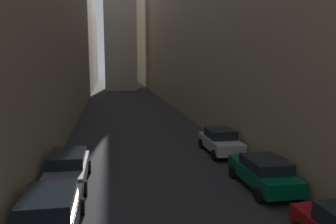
% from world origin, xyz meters
% --- Properties ---
extents(ground_plane, '(264.00, 264.00, 0.00)m').
position_xyz_m(ground_plane, '(0.00, 48.00, 0.00)').
color(ground_plane, '#232326').
extents(building_block_left, '(10.52, 108.00, 18.86)m').
position_xyz_m(building_block_left, '(-10.76, 50.00, 9.43)').
color(building_block_left, gray).
rests_on(building_block_left, ground).
extents(building_block_right, '(12.62, 108.00, 24.93)m').
position_xyz_m(building_block_right, '(11.81, 50.00, 12.46)').
color(building_block_right, gray).
rests_on(building_block_right, ground).
extents(parked_car_left_second, '(1.98, 4.46, 1.55)m').
position_xyz_m(parked_car_left_second, '(-4.40, 12.68, 0.80)').
color(parked_car_left_second, black).
rests_on(parked_car_left_second, ground).
extents(parked_car_left_third, '(1.94, 4.52, 1.51)m').
position_xyz_m(parked_car_left_third, '(-4.40, 17.57, 0.80)').
color(parked_car_left_third, '#4C4C51').
rests_on(parked_car_left_third, ground).
extents(parked_car_right_third, '(1.95, 4.42, 1.43)m').
position_xyz_m(parked_car_right_third, '(4.40, 15.53, 0.75)').
color(parked_car_right_third, '#05472D').
rests_on(parked_car_right_third, ground).
extents(parked_car_right_far, '(1.94, 4.18, 1.52)m').
position_xyz_m(parked_car_right_far, '(4.40, 21.60, 0.78)').
color(parked_car_right_far, '#B7B7BC').
rests_on(parked_car_right_far, ground).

